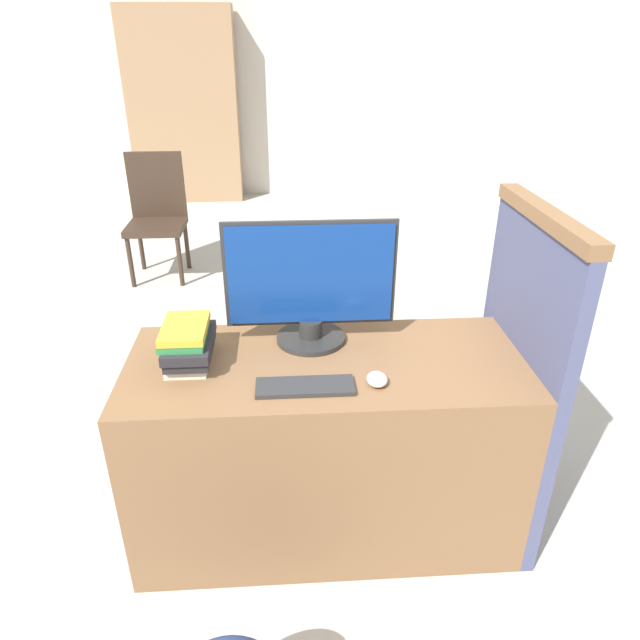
# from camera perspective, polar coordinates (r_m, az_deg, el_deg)

# --- Properties ---
(ground_plane) EXTENTS (20.00, 20.00, 0.00)m
(ground_plane) POSITION_cam_1_polar(r_m,az_deg,el_deg) (2.31, 1.10, -24.73)
(ground_plane) COLOR #B2B2AD
(wall_back) EXTENTS (12.00, 0.06, 2.80)m
(wall_back) POSITION_cam_1_polar(r_m,az_deg,el_deg) (7.16, -2.86, 23.56)
(wall_back) COLOR beige
(wall_back) RESTS_ON ground_plane
(desk) EXTENTS (1.42, 0.62, 0.76)m
(desk) POSITION_cam_1_polar(r_m,az_deg,el_deg) (2.25, 0.53, -12.48)
(desk) COLOR brown
(desk) RESTS_ON ground_plane
(carrel_divider) EXTENTS (0.07, 0.72, 1.29)m
(carrel_divider) POSITION_cam_1_polar(r_m,az_deg,el_deg) (2.30, 19.19, -4.98)
(carrel_divider) COLOR #474C70
(carrel_divider) RESTS_ON ground_plane
(monitor) EXTENTS (0.62, 0.26, 0.47)m
(monitor) POSITION_cam_1_polar(r_m,az_deg,el_deg) (2.07, -0.96, 3.49)
(monitor) COLOR #282828
(monitor) RESTS_ON desk
(keyboard) EXTENTS (0.32, 0.11, 0.02)m
(keyboard) POSITION_cam_1_polar(r_m,az_deg,el_deg) (1.88, -1.51, -6.68)
(keyboard) COLOR #2D2D2D
(keyboard) RESTS_ON desk
(mouse) EXTENTS (0.07, 0.09, 0.04)m
(mouse) POSITION_cam_1_polar(r_m,az_deg,el_deg) (1.91, 5.72, -5.91)
(mouse) COLOR silver
(mouse) RESTS_ON desk
(book_stack) EXTENTS (0.17, 0.28, 0.15)m
(book_stack) POSITION_cam_1_polar(r_m,az_deg,el_deg) (2.04, -13.05, -2.33)
(book_stack) COLOR silver
(book_stack) RESTS_ON desk
(far_chair) EXTENTS (0.44, 0.44, 0.97)m
(far_chair) POSITION_cam_1_polar(r_m,az_deg,el_deg) (4.81, -16.02, 10.43)
(far_chair) COLOR #38281E
(far_chair) RESTS_ON ground_plane
(bookshelf_far) EXTENTS (1.22, 0.32, 2.08)m
(bookshelf_far) POSITION_cam_1_polar(r_m,az_deg,el_deg) (7.04, -13.49, 19.92)
(bookshelf_far) COLOR #9E7A56
(bookshelf_far) RESTS_ON ground_plane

